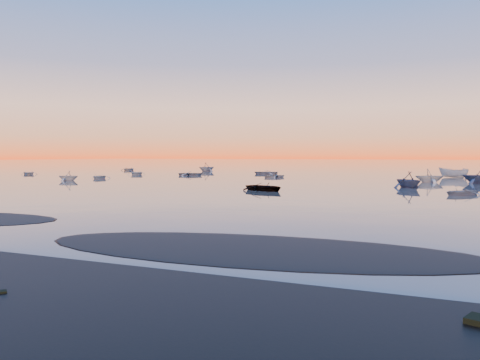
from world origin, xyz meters
The scene contains 5 objects.
ground centered at (0.00, 100.00, 0.00)m, with size 600.00×600.00×0.00m, color #6A6158.
mud_lobes centered at (0.00, -1.00, 0.01)m, with size 140.00×6.00×0.07m, color black, non-canonical shape.
moored_fleet centered at (0.00, 53.00, 0.00)m, with size 124.00×58.00×1.20m, color silver, non-canonical shape.
boat_near_left centered at (-31.79, 41.22, 0.00)m, with size 3.89×1.62×0.97m, color silver.
boat_near_right centered at (11.82, 38.62, 0.00)m, with size 3.78×1.70×1.32m, color navy.
Camera 1 is at (14.39, -15.01, 3.50)m, focal length 35.00 mm.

